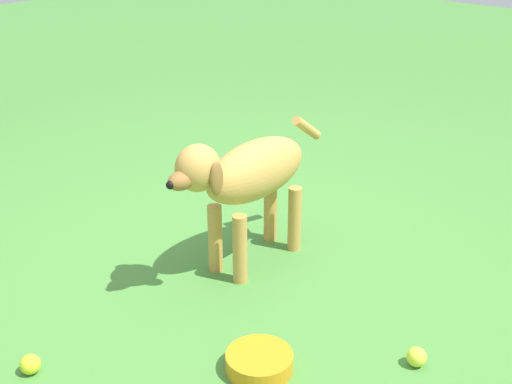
# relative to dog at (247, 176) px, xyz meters

# --- Properties ---
(ground) EXTENTS (14.00, 14.00, 0.00)m
(ground) POSITION_rel_dog_xyz_m (-0.02, 0.04, -0.40)
(ground) COLOR #478438
(dog) EXTENTS (0.22, 0.89, 0.60)m
(dog) POSITION_rel_dog_xyz_m (0.00, 0.00, 0.00)
(dog) COLOR #C69347
(dog) RESTS_ON ground
(tennis_ball_0) EXTENTS (0.07, 0.07, 0.07)m
(tennis_ball_0) POSITION_rel_dog_xyz_m (0.05, 0.98, -0.36)
(tennis_ball_0) COLOR yellow
(tennis_ball_0) RESTS_ON ground
(tennis_ball_1) EXTENTS (0.07, 0.07, 0.07)m
(tennis_ball_1) POSITION_rel_dog_xyz_m (-0.85, 0.12, -0.36)
(tennis_ball_1) COLOR #D6E23B
(tennis_ball_1) RESTS_ON ground
(water_bowl) EXTENTS (0.22, 0.22, 0.06)m
(water_bowl) POSITION_rel_dog_xyz_m (-0.49, 0.48, -0.37)
(water_bowl) COLOR orange
(water_bowl) RESTS_ON ground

